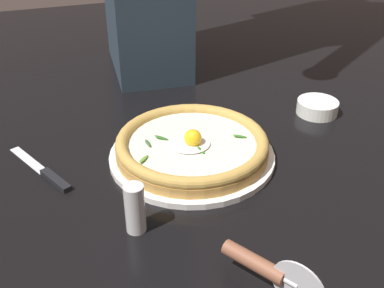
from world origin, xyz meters
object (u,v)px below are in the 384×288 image
pizza (192,145)px  table_knife (47,174)px  side_bowl (317,107)px  pepper_shaker (135,208)px  pizza_cutter (266,269)px

pizza → table_knife: pizza is taller
pizza → table_knife: bearing=-6.7°
side_bowl → pepper_shaker: pepper_shaker is taller
pizza → table_knife: 0.28m
side_bowl → pizza_cutter: size_ratio=0.69×
pepper_shaker → pizza: bearing=-132.3°
table_knife → pepper_shaker: (-0.12, 0.20, 0.04)m
pepper_shaker → pizza_cutter: bearing=128.1°
pizza_cutter → table_knife: size_ratio=0.70×
side_bowl → pepper_shaker: (0.49, 0.25, 0.03)m
table_knife → pepper_shaker: 0.24m
pizza_cutter → pepper_shaker: size_ratio=1.60×
pizza → pepper_shaker: (0.15, 0.17, 0.01)m
pizza → pizza_cutter: size_ratio=2.18×
pizza → table_knife: (0.27, -0.03, -0.03)m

